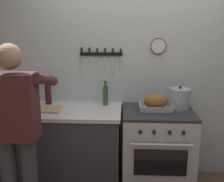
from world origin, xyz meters
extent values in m
cube|color=silver|center=(0.00, 1.35, 1.30)|extent=(6.00, 0.10, 2.60)
cube|color=black|center=(-0.42, 1.29, 1.47)|extent=(0.49, 0.02, 0.04)
cube|color=silver|center=(-0.64, 1.28, 1.35)|extent=(0.01, 0.00, 0.20)
cube|color=black|center=(-0.64, 1.28, 1.50)|extent=(0.02, 0.02, 0.09)
cube|color=silver|center=(-0.55, 1.28, 1.39)|extent=(0.02, 0.00, 0.12)
cube|color=black|center=(-0.55, 1.28, 1.50)|extent=(0.02, 0.02, 0.09)
cube|color=silver|center=(-0.47, 1.28, 1.39)|extent=(0.02, 0.00, 0.13)
cube|color=black|center=(-0.47, 1.28, 1.50)|extent=(0.02, 0.02, 0.08)
cube|color=silver|center=(-0.38, 1.28, 1.39)|extent=(0.02, 0.00, 0.12)
cube|color=black|center=(-0.38, 1.28, 1.50)|extent=(0.02, 0.02, 0.09)
cube|color=silver|center=(-0.29, 1.28, 1.36)|extent=(0.02, 0.00, 0.19)
cube|color=black|center=(-0.29, 1.28, 1.50)|extent=(0.02, 0.02, 0.09)
cube|color=silver|center=(-0.20, 1.28, 1.38)|extent=(0.02, 0.00, 0.15)
cube|color=black|center=(-0.20, 1.28, 1.49)|extent=(0.02, 0.02, 0.08)
cylinder|color=white|center=(0.23, 1.28, 1.57)|extent=(0.16, 0.02, 0.16)
torus|color=black|center=(0.23, 1.28, 1.57)|extent=(0.18, 0.02, 0.18)
cube|color=#38383D|center=(-1.20, 0.99, 0.43)|extent=(2.00, 0.62, 0.86)
cube|color=silver|center=(-1.20, 0.99, 0.88)|extent=(2.03, 0.65, 0.04)
cube|color=#BCBCC1|center=(0.22, 0.99, 0.43)|extent=(0.76, 0.62, 0.87)
cube|color=black|center=(0.22, 0.67, 0.45)|extent=(0.53, 0.01, 0.28)
cube|color=#2D2D2D|center=(0.22, 0.99, 0.89)|extent=(0.76, 0.62, 0.03)
cylinder|color=black|center=(0.01, 0.67, 0.78)|extent=(0.04, 0.02, 0.04)
cylinder|color=black|center=(0.14, 0.67, 0.78)|extent=(0.04, 0.02, 0.04)
cylinder|color=black|center=(0.30, 0.67, 0.78)|extent=(0.04, 0.02, 0.04)
cylinder|color=black|center=(0.43, 0.67, 0.78)|extent=(0.04, 0.02, 0.04)
cylinder|color=silver|center=(0.22, 0.65, 0.66)|extent=(0.61, 0.02, 0.02)
cylinder|color=#383842|center=(-1.16, 0.29, 0.43)|extent=(0.14, 0.14, 0.86)
cube|color=#4C2323|center=(-1.07, 0.29, 1.14)|extent=(0.38, 0.22, 0.56)
sphere|color=#9E755B|center=(-1.07, 0.29, 1.55)|extent=(0.21, 0.21, 0.21)
cylinder|color=#4C2323|center=(-1.28, 0.54, 1.32)|extent=(0.09, 0.55, 0.22)
cylinder|color=#4C2323|center=(-0.86, 0.54, 1.32)|extent=(0.09, 0.55, 0.22)
cube|color=#B7B7BC|center=(0.19, 1.01, 0.91)|extent=(0.34, 0.25, 0.01)
cube|color=#B7B7BC|center=(0.19, 0.88, 0.94)|extent=(0.34, 0.01, 0.05)
cube|color=#B7B7BC|center=(0.19, 1.13, 0.94)|extent=(0.34, 0.01, 0.05)
cube|color=#B7B7BC|center=(0.02, 1.01, 0.94)|extent=(0.01, 0.25, 0.05)
cube|color=#B7B7BC|center=(0.36, 1.01, 0.94)|extent=(0.01, 0.25, 0.05)
ellipsoid|color=#935628|center=(0.19, 1.01, 1.00)|extent=(0.25, 0.18, 0.17)
cylinder|color=#B7B7BC|center=(0.46, 1.08, 1.01)|extent=(0.22, 0.22, 0.21)
cylinder|color=#B2B2B7|center=(0.46, 1.08, 1.12)|extent=(0.23, 0.23, 0.01)
sphere|color=black|center=(0.46, 1.08, 1.14)|extent=(0.03, 0.03, 0.03)
cube|color=tan|center=(-1.02, 0.95, 0.91)|extent=(0.36, 0.24, 0.02)
cylinder|color=gold|center=(-1.25, 1.14, 1.00)|extent=(0.07, 0.07, 0.20)
cylinder|color=gold|center=(-1.25, 1.14, 1.12)|extent=(0.03, 0.03, 0.04)
cylinder|color=black|center=(-1.25, 1.14, 1.15)|extent=(0.03, 0.03, 0.01)
cylinder|color=#997F4C|center=(-1.28, 1.02, 0.99)|extent=(0.06, 0.06, 0.17)
cylinder|color=#997F4C|center=(-1.28, 1.02, 1.09)|extent=(0.03, 0.03, 0.04)
cylinder|color=black|center=(-1.28, 1.02, 1.12)|extent=(0.03, 0.03, 0.01)
cylinder|color=#385623|center=(-0.37, 1.17, 1.01)|extent=(0.06, 0.06, 0.22)
cylinder|color=#385623|center=(-0.37, 1.17, 1.14)|extent=(0.03, 0.03, 0.05)
cylinder|color=black|center=(-0.37, 1.17, 1.17)|extent=(0.03, 0.03, 0.01)
cylinder|color=black|center=(-1.38, 1.20, 0.98)|extent=(0.06, 0.06, 0.17)
cylinder|color=black|center=(-1.38, 1.20, 1.09)|extent=(0.03, 0.03, 0.04)
cylinder|color=#B21919|center=(-1.38, 1.20, 1.11)|extent=(0.03, 0.03, 0.01)
cylinder|color=#47141E|center=(-1.03, 1.18, 1.02)|extent=(0.07, 0.07, 0.25)
cylinder|color=#47141E|center=(-1.03, 1.18, 1.17)|extent=(0.03, 0.03, 0.05)
cylinder|color=maroon|center=(-1.03, 1.18, 1.21)|extent=(0.04, 0.04, 0.01)
camera|label=1|loc=(-0.15, -1.80, 1.80)|focal=43.24mm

